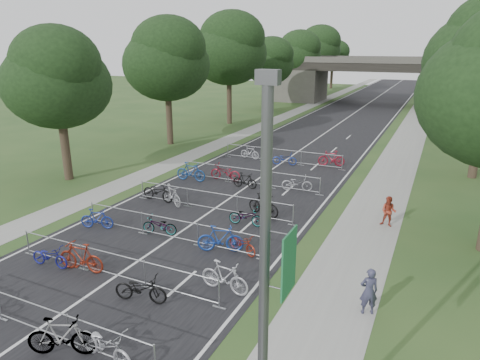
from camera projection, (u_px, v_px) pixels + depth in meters
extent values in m
cube|color=black|center=(348.00, 118.00, 53.36)|extent=(11.00, 140.00, 0.01)
cube|color=gray|center=(416.00, 122.00, 50.09)|extent=(3.00, 140.00, 0.01)
cube|color=gray|center=(290.00, 114.00, 56.42)|extent=(2.00, 140.00, 0.01)
cube|color=silver|center=(348.00, 118.00, 53.36)|extent=(0.12, 140.00, 0.00)
cube|color=#4D4A45|center=(298.00, 85.00, 70.24)|extent=(8.00, 8.00, 5.00)
cube|color=#4D4A45|center=(452.00, 91.00, 60.85)|extent=(8.00, 8.00, 5.00)
cube|color=black|center=(371.00, 67.00, 64.62)|extent=(30.00, 8.00, 1.20)
cube|color=#4D4A45|center=(368.00, 60.00, 61.04)|extent=(30.00, 0.40, 0.90)
cube|color=#4D4A45|center=(376.00, 59.00, 67.60)|extent=(30.00, 0.40, 0.90)
cylinder|color=#4C4C51|center=(263.00, 321.00, 7.38)|extent=(0.18, 0.18, 8.00)
cube|color=#4C4C51|center=(268.00, 77.00, 6.15)|extent=(0.35, 0.18, 0.22)
cube|color=#1D663A|center=(289.00, 263.00, 6.85)|extent=(0.03, 0.65, 1.10)
cylinder|color=#33261C|center=(65.00, 148.00, 28.11)|extent=(0.56, 0.56, 4.20)
ellipsoid|color=black|center=(58.00, 85.00, 26.88)|extent=(6.72, 6.72, 5.51)
sphere|color=black|center=(55.00, 63.00, 25.80)|extent=(5.38, 5.38, 5.38)
sphere|color=black|center=(60.00, 97.00, 27.76)|extent=(4.37, 4.37, 4.37)
cylinder|color=#33261C|center=(169.00, 118.00, 38.38)|extent=(0.56, 0.56, 4.72)
ellipsoid|color=black|center=(167.00, 65.00, 36.99)|extent=(7.56, 7.56, 6.20)
sphere|color=black|center=(168.00, 47.00, 35.86)|extent=(6.05, 6.05, 6.05)
sphere|color=black|center=(166.00, 76.00, 37.91)|extent=(4.91, 4.91, 4.91)
cylinder|color=#33261C|center=(478.00, 141.00, 28.31)|extent=(0.56, 0.56, 5.11)
sphere|color=black|center=(479.00, 78.00, 27.76)|extent=(5.31, 5.31, 5.31)
cylinder|color=#33261C|center=(229.00, 101.00, 48.65)|extent=(0.56, 0.56, 5.25)
ellipsoid|color=black|center=(229.00, 53.00, 47.11)|extent=(8.40, 8.40, 6.89)
sphere|color=black|center=(232.00, 37.00, 45.93)|extent=(6.72, 6.72, 6.72)
sphere|color=black|center=(227.00, 63.00, 48.06)|extent=(5.46, 5.46, 5.46)
cylinder|color=#33261C|center=(470.00, 122.00, 38.85)|extent=(0.56, 0.56, 3.85)
ellipsoid|color=black|center=(477.00, 80.00, 37.72)|extent=(6.16, 6.16, 5.05)
sphere|color=black|center=(469.00, 88.00, 38.59)|extent=(4.00, 4.00, 4.00)
cylinder|color=#33261C|center=(268.00, 95.00, 59.15)|extent=(0.56, 0.56, 4.20)
ellipsoid|color=black|center=(269.00, 64.00, 57.92)|extent=(6.72, 6.72, 5.51)
sphere|color=black|center=(272.00, 54.00, 56.84)|extent=(5.38, 5.38, 5.38)
sphere|color=black|center=(267.00, 70.00, 58.81)|extent=(4.37, 4.37, 4.37)
cylinder|color=#33261C|center=(466.00, 104.00, 49.10)|extent=(0.56, 0.56, 4.48)
ellipsoid|color=black|center=(473.00, 64.00, 47.79)|extent=(7.17, 7.17, 5.88)
sphere|color=black|center=(466.00, 72.00, 48.69)|extent=(4.66, 4.66, 4.66)
cylinder|color=#33261C|center=(296.00, 86.00, 69.42)|extent=(0.56, 0.56, 4.72)
ellipsoid|color=black|center=(297.00, 56.00, 68.04)|extent=(7.56, 7.56, 6.20)
sphere|color=black|center=(300.00, 46.00, 66.91)|extent=(6.05, 6.05, 6.05)
sphere|color=black|center=(295.00, 62.00, 68.96)|extent=(4.91, 4.91, 4.91)
cylinder|color=#33261C|center=(464.00, 91.00, 59.36)|extent=(0.56, 0.56, 5.11)
ellipsoid|color=black|center=(470.00, 54.00, 57.86)|extent=(8.18, 8.18, 6.70)
sphere|color=black|center=(477.00, 41.00, 56.70)|extent=(6.54, 6.54, 6.54)
sphere|color=black|center=(465.00, 61.00, 58.80)|extent=(5.31, 5.31, 5.31)
cylinder|color=#33261C|center=(316.00, 79.00, 79.69)|extent=(0.56, 0.56, 5.25)
ellipsoid|color=black|center=(317.00, 51.00, 78.16)|extent=(8.40, 8.40, 6.89)
sphere|color=black|center=(320.00, 41.00, 76.98)|extent=(6.72, 6.72, 6.72)
sphere|color=black|center=(315.00, 57.00, 79.10)|extent=(5.46, 5.46, 5.46)
cylinder|color=#33261C|center=(462.00, 89.00, 69.89)|extent=(0.56, 0.56, 3.85)
ellipsoid|color=black|center=(465.00, 65.00, 68.77)|extent=(6.16, 6.16, 5.05)
sphere|color=black|center=(471.00, 57.00, 67.72)|extent=(4.93, 4.93, 4.93)
sphere|color=black|center=(461.00, 69.00, 69.63)|extent=(4.00, 4.00, 4.00)
cylinder|color=#33261C|center=(331.00, 78.00, 90.20)|extent=(0.56, 0.56, 4.20)
ellipsoid|color=black|center=(333.00, 58.00, 88.97)|extent=(6.72, 6.72, 5.51)
sphere|color=black|center=(335.00, 51.00, 87.89)|extent=(5.38, 5.38, 5.38)
sphere|color=black|center=(331.00, 62.00, 89.86)|extent=(4.37, 4.37, 4.37)
cylinder|color=#33261C|center=(461.00, 81.00, 80.15)|extent=(0.56, 0.56, 4.48)
ellipsoid|color=black|center=(464.00, 57.00, 78.84)|extent=(7.17, 7.17, 5.88)
sphere|color=black|center=(469.00, 49.00, 77.73)|extent=(5.73, 5.73, 5.73)
sphere|color=black|center=(461.00, 62.00, 79.74)|extent=(4.66, 4.66, 4.66)
cylinder|color=#9C9EA3|center=(30.00, 303.00, 13.03)|extent=(9.20, 0.04, 0.04)
cylinder|color=#9C9EA3|center=(34.00, 327.00, 13.29)|extent=(9.20, 0.04, 0.04)
cube|color=#9C9EA3|center=(2.00, 319.00, 13.97)|extent=(0.50, 0.08, 0.03)
cylinder|color=#9C9EA3|center=(69.00, 330.00, 12.55)|extent=(0.05, 0.05, 1.10)
cube|color=#9C9EA3|center=(71.00, 346.00, 12.71)|extent=(0.50, 0.08, 0.03)
cylinder|color=#9C9EA3|center=(111.00, 253.00, 16.13)|extent=(9.20, 0.04, 0.04)
cylinder|color=#9C9EA3|center=(113.00, 274.00, 16.39)|extent=(9.20, 0.04, 0.04)
cylinder|color=#9C9EA3|center=(28.00, 243.00, 18.16)|extent=(0.05, 0.05, 1.10)
cube|color=#9C9EA3|center=(30.00, 254.00, 18.32)|extent=(0.50, 0.08, 0.03)
cylinder|color=#9C9EA3|center=(82.00, 257.00, 16.91)|extent=(0.05, 0.05, 1.10)
cube|color=#9C9EA3|center=(84.00, 269.00, 17.07)|extent=(0.50, 0.08, 0.03)
cylinder|color=#9C9EA3|center=(145.00, 274.00, 15.66)|extent=(0.05, 0.05, 1.10)
cube|color=#9C9EA3|center=(146.00, 287.00, 15.82)|extent=(0.50, 0.08, 0.03)
cylinder|color=#9C9EA3|center=(219.00, 294.00, 14.40)|extent=(0.05, 0.05, 1.10)
cube|color=#9C9EA3|center=(219.00, 308.00, 14.56)|extent=(0.50, 0.08, 0.03)
cylinder|color=#9C9EA3|center=(169.00, 218.00, 19.41)|extent=(9.20, 0.04, 0.04)
cylinder|color=#9C9EA3|center=(170.00, 236.00, 19.67)|extent=(9.20, 0.04, 0.04)
cylinder|color=#9C9EA3|center=(93.00, 213.00, 21.44)|extent=(0.05, 0.05, 1.10)
cube|color=#9C9EA3|center=(94.00, 222.00, 21.60)|extent=(0.50, 0.08, 0.03)
cylinder|color=#9C9EA3|center=(142.00, 223.00, 20.19)|extent=(0.05, 0.05, 1.10)
cube|color=#9C9EA3|center=(143.00, 233.00, 20.35)|extent=(0.50, 0.08, 0.03)
cylinder|color=#9C9EA3|center=(198.00, 235.00, 18.93)|extent=(0.05, 0.05, 1.10)
cube|color=#9C9EA3|center=(199.00, 246.00, 19.09)|extent=(0.50, 0.08, 0.03)
cylinder|color=#9C9EA3|center=(262.00, 248.00, 17.68)|extent=(0.05, 0.05, 1.10)
cube|color=#9C9EA3|center=(262.00, 260.00, 17.84)|extent=(0.50, 0.08, 0.03)
cylinder|color=#9C9EA3|center=(211.00, 192.00, 22.86)|extent=(9.20, 0.04, 0.04)
cylinder|color=#9C9EA3|center=(212.00, 208.00, 23.12)|extent=(9.20, 0.04, 0.04)
cylinder|color=#9C9EA3|center=(142.00, 190.00, 24.89)|extent=(0.05, 0.05, 1.10)
cube|color=#9C9EA3|center=(143.00, 198.00, 25.05)|extent=(0.50, 0.08, 0.03)
cylinder|color=#9C9EA3|center=(187.00, 197.00, 23.64)|extent=(0.05, 0.05, 1.10)
cube|color=#9C9EA3|center=(188.00, 206.00, 23.80)|extent=(0.50, 0.08, 0.03)
cylinder|color=#9C9EA3|center=(237.00, 206.00, 22.38)|extent=(0.05, 0.05, 1.10)
cube|color=#9C9EA3|center=(237.00, 215.00, 22.54)|extent=(0.50, 0.08, 0.03)
cylinder|color=#9C9EA3|center=(293.00, 215.00, 21.13)|extent=(0.05, 0.05, 1.10)
cube|color=#9C9EA3|center=(293.00, 225.00, 21.29)|extent=(0.50, 0.08, 0.03)
cylinder|color=#9C9EA3|center=(250.00, 169.00, 27.17)|extent=(9.20, 0.04, 0.04)
cylinder|color=#9C9EA3|center=(249.00, 182.00, 27.43)|extent=(9.20, 0.04, 0.04)
cylinder|color=#9C9EA3|center=(188.00, 168.00, 29.20)|extent=(0.05, 0.05, 1.10)
cube|color=#9C9EA3|center=(188.00, 176.00, 29.36)|extent=(0.50, 0.08, 0.03)
cylinder|color=#9C9EA3|center=(228.00, 174.00, 27.95)|extent=(0.05, 0.05, 1.10)
cube|color=#9C9EA3|center=(228.00, 182.00, 28.11)|extent=(0.50, 0.08, 0.03)
cylinder|color=#9C9EA3|center=(272.00, 180.00, 26.70)|extent=(0.05, 0.05, 1.10)
cube|color=#9C9EA3|center=(272.00, 188.00, 26.86)|extent=(0.50, 0.08, 0.03)
cylinder|color=#9C9EA3|center=(320.00, 186.00, 25.44)|extent=(0.05, 0.05, 1.10)
cube|color=#9C9EA3|center=(319.00, 195.00, 25.60)|extent=(0.50, 0.08, 0.03)
cylinder|color=#9C9EA3|center=(282.00, 150.00, 32.35)|extent=(9.20, 0.04, 0.04)
cylinder|color=#9C9EA3|center=(282.00, 161.00, 32.61)|extent=(9.20, 0.04, 0.04)
cylinder|color=#9C9EA3|center=(228.00, 150.00, 34.38)|extent=(0.05, 0.05, 1.10)
cube|color=#9C9EA3|center=(228.00, 156.00, 34.54)|extent=(0.50, 0.08, 0.03)
cylinder|color=#9C9EA3|center=(263.00, 154.00, 33.12)|extent=(0.05, 0.05, 1.10)
cube|color=#9C9EA3|center=(263.00, 161.00, 33.28)|extent=(0.50, 0.08, 0.03)
cylinder|color=#9C9EA3|center=(301.00, 158.00, 31.87)|extent=(0.05, 0.05, 1.10)
cube|color=#9C9EA3|center=(301.00, 165.00, 32.03)|extent=(0.50, 0.08, 0.03)
cylinder|color=#9C9EA3|center=(342.00, 163.00, 30.62)|extent=(0.05, 0.05, 1.10)
cube|color=#9C9EA3|center=(342.00, 170.00, 30.78)|extent=(0.50, 0.08, 0.03)
imported|color=#9C9EA3|center=(62.00, 337.00, 12.18)|extent=(2.09, 1.36, 1.22)
imported|color=#A5A5AD|center=(105.00, 345.00, 11.91)|extent=(2.20, 1.03, 1.11)
imported|color=navy|center=(50.00, 256.00, 17.17)|extent=(1.78, 0.75, 0.91)
imported|color=maroon|center=(81.00, 257.00, 16.77)|extent=(2.09, 0.80, 1.23)
imported|color=black|center=(141.00, 289.00, 14.78)|extent=(2.03, 1.06, 1.01)
imported|color=#B9B9C2|center=(225.00, 277.00, 15.37)|extent=(2.00, 0.72, 1.18)
imported|color=navy|center=(97.00, 219.00, 20.79)|extent=(1.74, 0.95, 1.01)
imported|color=#9C9EA3|center=(159.00, 226.00, 20.14)|extent=(1.78, 0.93, 0.89)
imported|color=#1C3F9B|center=(220.00, 239.00, 18.39)|extent=(2.08, 1.29, 1.21)
imported|color=maroon|center=(242.00, 243.00, 18.35)|extent=(1.76, 1.21, 0.88)
imported|color=black|center=(158.00, 192.00, 24.50)|extent=(2.16, 0.90, 1.11)
imported|color=#999AA0|center=(172.00, 195.00, 23.89)|extent=(1.94, 1.35, 1.14)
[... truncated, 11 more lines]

